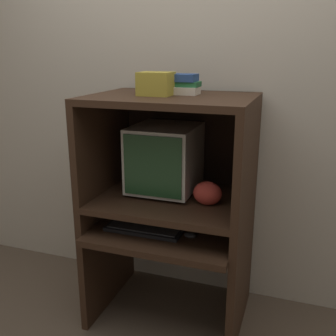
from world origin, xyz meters
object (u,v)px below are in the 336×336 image
Objects in this scene: keyboard at (144,229)px; mouse at (190,235)px; snack_bag at (207,193)px; storage_box at (156,84)px; crt_monitor at (165,158)px; book_stack at (183,84)px.

keyboard is 0.27m from mouse.
storage_box reaches higher than snack_bag.
storage_box is at bearing 175.02° from snack_bag.
crt_monitor is at bearing 156.26° from snack_bag.
storage_box reaches higher than book_stack.
snack_bag is at bearing 19.88° from keyboard.
keyboard is at bearing -177.63° from mouse.
book_stack is (-0.12, 0.24, 0.78)m from mouse.
snack_bag is 0.61m from book_stack.
crt_monitor is 0.44m from storage_box.
keyboard is at bearing -119.56° from book_stack.
keyboard is 0.83m from book_stack.
crt_monitor is 2.63× the size of snack_bag.
mouse is at bearing 2.37° from keyboard.
snack_bag is 0.84× the size of book_stack.
crt_monitor is 0.96× the size of keyboard.
keyboard is at bearing -99.91° from storage_box.
snack_bag is at bearing -34.70° from book_stack.
book_stack reaches higher than keyboard.
book_stack is at bearing 145.30° from snack_bag.
snack_bag reaches higher than keyboard.
mouse is 0.82m from book_stack.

